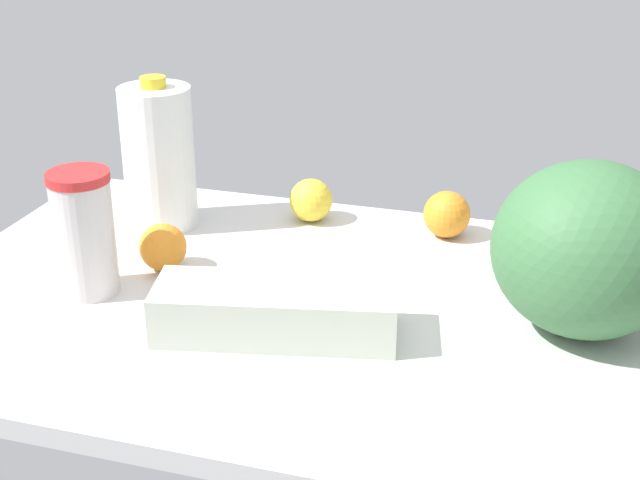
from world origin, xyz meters
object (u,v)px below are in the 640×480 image
egg_carton (275,311)px  orange_beside_bowl (601,229)px  lemon_by_jug (311,200)px  orange_loose (163,247)px  orange_far_back (447,214)px  watermelon (588,249)px  tumbler_cup (84,233)px  milk_jug (159,157)px

egg_carton → orange_beside_bowl: orange_beside_bowl is taller
lemon_by_jug → orange_loose: bearing=57.0°
egg_carton → lemon_by_jug: bearing=-91.6°
egg_carton → orange_far_back: orange_far_back is taller
watermelon → orange_far_back: watermelon is taller
egg_carton → tumbler_cup: 31.60cm
tumbler_cup → lemon_by_jug: (-23.71, -35.36, -5.68)cm
watermelon → lemon_by_jug: (46.60, -25.93, -8.12)cm
orange_far_back → orange_loose: (40.50, 25.24, -0.25)cm
watermelon → orange_far_back: bearing=-48.9°
orange_beside_bowl → orange_loose: 70.36cm
watermelon → lemon_by_jug: 53.94cm
egg_carton → lemon_by_jug: size_ratio=4.31×
tumbler_cup → orange_far_back: 59.64cm
orange_loose → watermelon: bearing=179.4°
orange_far_back → lemon_by_jug: (24.06, -0.08, -0.18)cm
watermelon → orange_far_back: 35.20cm
watermelon → orange_far_back: (22.54, -25.85, -7.94)cm
orange_beside_bowl → egg_carton: bearing=43.4°
orange_far_back → orange_loose: 47.72cm
milk_jug → orange_far_back: bearing=-169.8°
tumbler_cup → lemon_by_jug: 42.95cm
egg_carton → orange_loose: orange_loose is taller
orange_far_back → orange_loose: size_ratio=1.07×
watermelon → orange_loose: watermelon is taller
tumbler_cup → orange_beside_bowl: bearing=-154.0°
orange_beside_bowl → milk_jug: bearing=7.0°
watermelon → milk_jug: (71.05, -17.13, 0.41)cm
orange_beside_bowl → lemon_by_jug: (49.12, 0.19, -0.47)cm
lemon_by_jug → orange_far_back: bearing=179.8°
watermelon → egg_carton: watermelon is taller
milk_jug → watermelon: bearing=166.4°
milk_jug → tumbler_cup: (-0.74, 26.56, -2.85)cm
orange_far_back → tumbler_cup: bearing=36.4°
milk_jug → tumbler_cup: 26.73cm
egg_carton → orange_loose: 27.46cm
milk_jug → orange_loose: milk_jug is taller
egg_carton → watermelon: bearing=-172.7°
orange_loose → lemon_by_jug: (-16.44, -25.32, 0.07)cm
milk_jug → orange_far_back: milk_jug is taller
orange_beside_bowl → tumbler_cup: bearing=26.0°
orange_loose → lemon_by_jug: bearing=-123.0°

